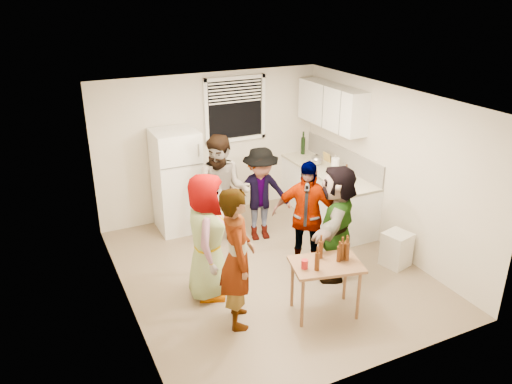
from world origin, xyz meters
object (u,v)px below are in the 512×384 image
blue_cup (342,188)px  guest_back_left (224,244)px  guest_back_right (260,237)px  guest_stripe (238,320)px  guest_orange (333,273)px  refrigerator (177,181)px  guest_black (304,267)px  serving_table (323,312)px  guest_grey (210,293)px  beer_bottle_counter (346,184)px  trash_bin (396,250)px  wine_bottle (303,154)px  beer_bottle_table (338,261)px  kettle (316,165)px  red_cup (304,268)px

blue_cup → guest_back_left: (-1.74, 0.67, -0.90)m
guest_back_right → guest_stripe: bearing=-113.7°
guest_back_left → guest_orange: guest_back_left is taller
refrigerator → guest_black: (1.24, -2.03, -0.85)m
refrigerator → guest_orange: bearing=-56.9°
serving_table → guest_grey: serving_table is taller
guest_orange → beer_bottle_counter: bearing=-179.6°
blue_cup → guest_orange: (-0.66, -0.82, -0.90)m
trash_bin → wine_bottle: bearing=89.8°
guest_grey → guest_back_right: 1.75m
beer_bottle_table → guest_black: beer_bottle_table is taller
refrigerator → guest_orange: size_ratio=1.03×
kettle → serving_table: kettle is taller
blue_cup → serving_table: size_ratio=0.15×
kettle → trash_bin: kettle is taller
refrigerator → beer_bottle_table: bearing=-70.9°
wine_bottle → beer_bottle_table: 3.59m
guest_stripe → guest_black: (1.36, 0.73, 0.00)m
guest_back_right → wine_bottle: bearing=47.5°
kettle → guest_black: (-1.16, -1.59, -0.90)m
beer_bottle_table → guest_stripe: bearing=164.4°
wine_bottle → trash_bin: wine_bottle is taller
guest_grey → blue_cup: bearing=-53.6°
guest_stripe → guest_orange: size_ratio=1.07×
refrigerator → guest_stripe: size_ratio=0.97×
guest_grey → guest_orange: size_ratio=1.04×
serving_table → beer_bottle_table: beer_bottle_table is taller
red_cup → kettle: bearing=55.7°
wine_bottle → serving_table: bearing=-115.9°
blue_cup → guest_back_left: blue_cup is taller
blue_cup → guest_stripe: blue_cup is taller
serving_table → red_cup: red_cup is taller
serving_table → guest_back_right: serving_table is taller
refrigerator → beer_bottle_table: 3.27m
blue_cup → red_cup: blue_cup is taller
blue_cup → guest_orange: 1.38m
serving_table → guest_back_left: 2.24m
refrigerator → serving_table: size_ratio=2.02×
kettle → beer_bottle_counter: beer_bottle_counter is taller
refrigerator → guest_back_right: refrigerator is taller
beer_bottle_counter → beer_bottle_table: bearing=-127.0°
beer_bottle_table → guest_orange: size_ratio=0.12×
wine_bottle → kettle: bearing=-98.9°
blue_cup → trash_bin: size_ratio=0.25×
kettle → guest_black: kettle is taller
beer_bottle_counter → guest_stripe: (-2.48, -1.37, -0.90)m
guest_back_left → guest_back_right: guest_back_left is taller
guest_orange → red_cup: bearing=-12.3°
guest_stripe → trash_bin: bearing=-68.3°
red_cup → wine_bottle: bearing=59.9°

